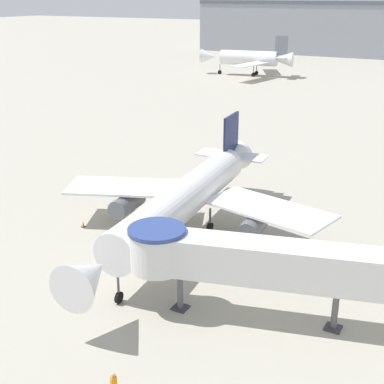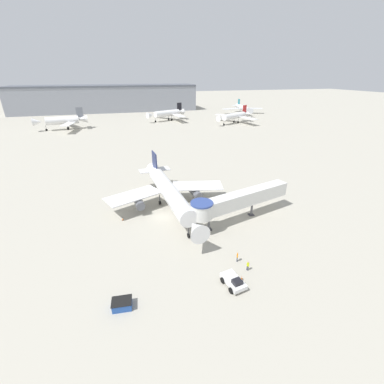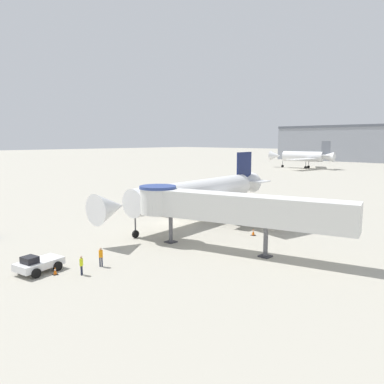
{
  "view_description": "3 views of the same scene",
  "coord_description": "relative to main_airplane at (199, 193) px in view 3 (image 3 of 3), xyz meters",
  "views": [
    {
      "loc": [
        24.44,
        -36.12,
        21.57
      ],
      "look_at": [
        2.9,
        2.99,
        4.95
      ],
      "focal_mm": 50.0,
      "sensor_mm": 36.0,
      "label": 1
    },
    {
      "loc": [
        -6.68,
        -46.07,
        27.03
      ],
      "look_at": [
        6.67,
        1.59,
        4.12
      ],
      "focal_mm": 24.0,
      "sensor_mm": 36.0,
      "label": 2
    },
    {
      "loc": [
        37.24,
        -34.61,
        11.3
      ],
      "look_at": [
        6.49,
        -2.67,
        5.12
      ],
      "focal_mm": 35.0,
      "sensor_mm": 36.0,
      "label": 3
    }
  ],
  "objects": [
    {
      "name": "main_airplane",
      "position": [
        0.0,
        0.0,
        0.0
      ],
      "size": [
        27.05,
        32.82,
        9.34
      ],
      "rotation": [
        0.0,
        0.0,
        0.09
      ],
      "color": "white",
      "rests_on": "ground_plane"
    },
    {
      "name": "ground_crew_wing_walker",
      "position": [
        7.54,
        -22.77,
        -3.01
      ],
      "size": [
        0.34,
        0.36,
        1.65
      ],
      "rotation": [
        0.0,
        0.0,
        5.39
      ],
      "color": "#1E2338",
      "rests_on": "ground_plane"
    },
    {
      "name": "ground_plane",
      "position": [
        -1.98,
        -3.52,
        -3.96
      ],
      "size": [
        800.0,
        800.0,
        0.0
      ],
      "primitive_type": "plane",
      "color": "#A8A393"
    },
    {
      "name": "traffic_cone_port_wing",
      "position": [
        -10.1,
        -2.7,
        -3.67
      ],
      "size": [
        0.37,
        0.37,
        0.62
      ],
      "color": "black",
      "rests_on": "ground_plane"
    },
    {
      "name": "traffic_cone_starboard_wing",
      "position": [
        10.36,
        -1.71,
        -3.57
      ],
      "size": [
        0.5,
        0.5,
        0.82
      ],
      "color": "black",
      "rests_on": "ground_plane"
    },
    {
      "name": "background_jet_gray_tail",
      "position": [
        -36.47,
        100.82,
        0.83
      ],
      "size": [
        26.33,
        30.01,
        10.93
      ],
      "rotation": [
        0.0,
        0.0,
        -1.42
      ],
      "color": "white",
      "rests_on": "ground_plane"
    },
    {
      "name": "traffic_cone_apron_front",
      "position": [
        5.86,
        -24.29,
        -3.64
      ],
      "size": [
        0.41,
        0.41,
        0.68
      ],
      "color": "black",
      "rests_on": "ground_plane"
    },
    {
      "name": "ground_crew_marshaller",
      "position": [
        6.89,
        -20.46,
        -2.95
      ],
      "size": [
        0.32,
        0.39,
        1.75
      ],
      "rotation": [
        0.0,
        0.0,
        4.29
      ],
      "color": "#1E2338",
      "rests_on": "ground_plane"
    },
    {
      "name": "pushback_tug_white",
      "position": [
        4.25,
        -25.01,
        -3.22
      ],
      "size": [
        2.95,
        4.16,
        1.59
      ],
      "rotation": [
        0.0,
        0.0,
        0.19
      ],
      "color": "silver",
      "rests_on": "ground_plane"
    },
    {
      "name": "jet_bridge",
      "position": [
        11.56,
        -8.98,
        0.6
      ],
      "size": [
        22.46,
        8.83,
        6.25
      ],
      "rotation": [
        0.0,
        0.0,
        0.27
      ],
      "color": "silver",
      "rests_on": "ground_plane"
    }
  ]
}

